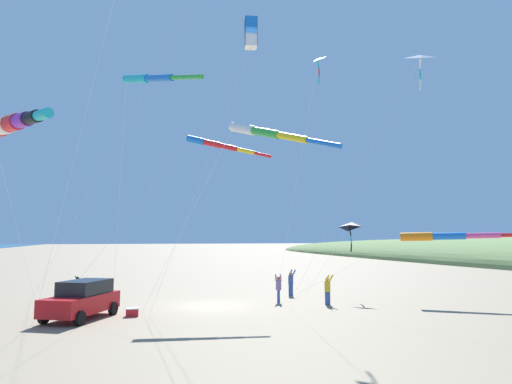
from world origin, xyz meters
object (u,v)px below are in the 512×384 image
Objects in this scene: kite_delta_striped_overhead at (317,62)px; kite_windsock_yellow_midlevel at (217,145)px; kite_windsock_long_streamer_right at (446,236)px; kite_box_orange_high_right at (251,33)px; kite_windsock_teal_far_right at (10,124)px; kite_windsock_checkered_midright at (264,132)px; cooler_box at (132,312)px; person_adult_flyer at (328,288)px; person_child_green_jacket at (81,289)px; kite_windsock_purple_drifting at (148,79)px; kite_delta_green_low_center at (420,58)px; kite_delta_rainbow_low_near at (349,227)px; person_bystander_far at (279,287)px; parked_car at (82,299)px; person_child_grey_jacket at (291,281)px.

kite_delta_striped_overhead is 1.25× the size of kite_windsock_yellow_midlevel.
kite_box_orange_high_right is (-12.73, 0.17, 11.39)m from kite_windsock_long_streamer_right.
kite_windsock_teal_far_right is 9.91m from kite_windsock_checkered_midright.
cooler_box is 11.32m from person_adult_flyer.
kite_windsock_teal_far_right is 0.87× the size of kite_box_orange_high_right.
person_child_green_jacket is at bearing 77.22° from kite_windsock_teal_far_right.
kite_windsock_purple_drifting is at bearing -160.23° from kite_delta_striped_overhead.
kite_delta_green_low_center reaches higher than person_child_green_jacket.
kite_delta_striped_overhead is at bearing 171.55° from kite_windsock_long_streamer_right.
kite_windsock_yellow_midlevel is (-9.22, -0.05, 5.03)m from kite_delta_rainbow_low_near.
kite_windsock_yellow_midlevel is at bearing 105.88° from kite_box_orange_high_right.
kite_delta_striped_overhead reaches higher than kite_windsock_yellow_midlevel.
person_child_green_jacket is 11.98m from kite_windsock_yellow_midlevel.
kite_windsock_purple_drifting is (2.98, -8.88, 10.30)m from person_child_green_jacket.
person_bystander_far is 15.14m from kite_box_orange_high_right.
kite_windsock_teal_far_right is (-5.27, -1.20, -2.84)m from kite_windsock_purple_drifting.
kite_windsock_checkered_midright is at bearing -64.64° from cooler_box.
kite_windsock_yellow_midlevel is at bearing 53.32° from kite_windsock_purple_drifting.
kite_delta_rainbow_low_near reaches higher than person_child_green_jacket.
kite_windsock_long_streamer_right is (9.89, -3.39, 3.12)m from person_bystander_far.
person_adult_flyer is 15.60m from kite_windsock_purple_drifting.
parked_car is 0.42× the size of kite_windsock_long_streamer_right.
kite_delta_green_low_center reaches higher than kite_delta_striped_overhead.
kite_box_orange_high_right is (-4.81, -5.98, 14.50)m from person_child_grey_jacket.
person_adult_flyer is 15.47m from kite_box_orange_high_right.
cooler_box is 11.56m from kite_windsock_purple_drifting.
kite_delta_rainbow_low_near is at bearing 48.61° from kite_windsock_checkered_midright.
person_child_grey_jacket is at bearing 39.33° from kite_windsock_purple_drifting.
kite_delta_striped_overhead is 17.65m from kite_windsock_teal_far_right.
kite_windsock_teal_far_right is 1.18× the size of kite_windsock_yellow_midlevel.
kite_windsock_checkered_midright is at bearing -113.51° from person_bystander_far.
kite_windsock_checkered_midright is at bearing -94.49° from kite_windsock_yellow_midlevel.
kite_windsock_long_streamer_right is (18.75, -1.01, 3.85)m from cooler_box.
kite_box_orange_high_right is (1.04, -3.66, 5.74)m from kite_windsock_yellow_midlevel.
kite_windsock_checkered_midright is at bearing -128.26° from person_adult_flyer.
kite_windsock_yellow_midlevel reaches higher than person_child_grey_jacket.
kite_windsock_yellow_midlevel is (-6.30, 2.29, 8.74)m from person_adult_flyer.
person_bystander_far reaches higher than person_child_green_jacket.
cooler_box is at bearing 43.36° from kite_windsock_teal_far_right.
person_bystander_far is 0.12× the size of kite_windsock_teal_far_right.
person_child_green_jacket is 13.92m from kite_windsock_purple_drifting.
person_bystander_far is 0.34× the size of kite_delta_rainbow_low_near.
cooler_box is 0.36× the size of person_bystander_far.
kite_windsock_yellow_midlevel is 0.73× the size of kite_delta_green_low_center.
kite_windsock_yellow_midlevel reaches higher than cooler_box.
parked_car is 11.49m from person_bystander_far.
kite_delta_rainbow_low_near is at bearing 0.31° from kite_windsock_yellow_midlevel.
person_child_grey_jacket is 0.16× the size of kite_windsock_long_streamer_right.
person_adult_flyer is 4.63m from person_child_grey_jacket.
person_child_green_jacket is 0.12× the size of kite_windsock_teal_far_right.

